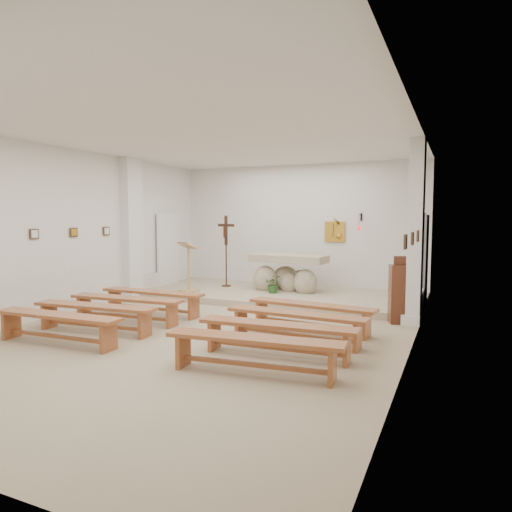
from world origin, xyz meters
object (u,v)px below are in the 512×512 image
at_px(bench_left_third, 95,312).
at_px(bench_right_third, 277,332).
at_px(bench_right_second, 296,320).
at_px(bench_left_fourth, 57,321).
at_px(bench_right_front, 311,310).
at_px(bench_right_fourth, 254,346).
at_px(donation_pedestal, 399,294).
at_px(bench_left_second, 126,304).
at_px(lectern, 188,267).
at_px(bench_left_front, 152,297).
at_px(crucifix_stand, 226,246).
at_px(altar, 287,275).

xyz_separation_m(bench_left_third, bench_right_third, (3.47, 0.00, 0.00)).
relative_size(bench_right_second, bench_left_third, 1.00).
xyz_separation_m(bench_right_third, bench_left_fourth, (-3.47, -0.83, 0.00)).
xyz_separation_m(bench_right_front, bench_right_fourth, (0.00, -2.50, 0.00)).
distance_m(donation_pedestal, bench_left_second, 5.29).
distance_m(bench_right_second, bench_right_fourth, 1.66).
relative_size(lectern, bench_left_front, 0.55).
relative_size(donation_pedestal, bench_right_fourth, 0.54).
xyz_separation_m(crucifix_stand, bench_left_third, (-0.05, -4.90, -0.89)).
bearing_deg(crucifix_stand, bench_left_second, -73.21).
bearing_deg(bench_left_third, bench_left_fourth, -94.78).
bearing_deg(bench_left_third, bench_right_front, 20.84).
bearing_deg(bench_left_fourth, bench_right_third, 11.65).
distance_m(bench_left_second, bench_left_fourth, 1.66).
bearing_deg(bench_left_fourth, lectern, 93.28).
height_order(donation_pedestal, bench_left_front, donation_pedestal).
height_order(lectern, bench_left_second, lectern).
distance_m(bench_left_front, bench_right_fourth, 4.27).
distance_m(altar, bench_left_second, 4.48).
relative_size(crucifix_stand, bench_left_fourth, 0.81).
bearing_deg(altar, bench_left_front, -115.50).
bearing_deg(bench_left_second, lectern, 94.84).
relative_size(lectern, bench_left_third, 0.54).
bearing_deg(lectern, bench_left_fourth, -64.03).
height_order(bench_right_front, bench_left_third, same).
distance_m(bench_right_front, bench_left_fourth, 4.27).
bearing_deg(bench_right_front, altar, 123.37).
xyz_separation_m(bench_right_second, bench_right_third, (0.00, -0.83, 0.00)).
bearing_deg(crucifix_stand, bench_left_third, -73.09).
bearing_deg(lectern, altar, 49.40).
relative_size(lectern, bench_left_fourth, 0.55).
bearing_deg(bench_left_fourth, crucifix_stand, 87.66).
height_order(bench_right_second, bench_left_fourth, same).
bearing_deg(bench_right_third, bench_left_third, 177.01).
xyz_separation_m(bench_left_second, bench_right_third, (3.47, -0.83, 0.00)).
bearing_deg(bench_left_second, altar, 62.61).
relative_size(bench_left_front, bench_right_front, 0.99).
relative_size(altar, bench_right_third, 0.85).
height_order(bench_right_front, bench_right_fourth, same).
height_order(bench_left_third, bench_right_third, same).
distance_m(lectern, crucifix_stand, 1.37).
xyz_separation_m(bench_right_front, bench_left_fourth, (-3.47, -2.50, 0.00)).
xyz_separation_m(bench_right_third, bench_right_fourth, (0.00, -0.83, 0.00)).
distance_m(lectern, bench_right_front, 4.40).
height_order(bench_left_fourth, bench_right_fourth, same).
distance_m(bench_right_front, bench_right_third, 1.66).
bearing_deg(bench_left_third, bench_left_front, 85.22).
relative_size(bench_right_front, bench_left_third, 1.00).
xyz_separation_m(bench_left_front, bench_right_fourth, (3.47, -2.50, 0.00)).
relative_size(altar, lectern, 1.56).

